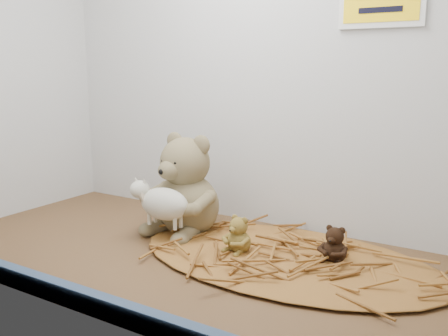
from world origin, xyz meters
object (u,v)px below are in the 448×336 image
Objects in this scene: toy_lamb at (165,204)px; mini_teddy_brown at (335,242)px; mini_teddy_tan at (239,233)px; main_teddy at (187,184)px.

mini_teddy_brown is at bearing 10.86° from toy_lamb.
toy_lamb is at bearing -160.32° from mini_teddy_tan.
main_teddy is 9.28cm from toy_lamb.
mini_teddy_tan is at bearing -160.68° from mini_teddy_brown.
toy_lamb reaches higher than mini_teddy_brown.
mini_teddy_tan is at bearing -12.33° from main_teddy.
mini_teddy_brown is (38.08, 7.31, -4.24)cm from toy_lamb.
main_teddy is 1.52× the size of toy_lamb.
main_teddy is at bearing 90.00° from toy_lamb.
mini_teddy_tan is (18.77, 1.74, -4.00)cm from toy_lamb.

